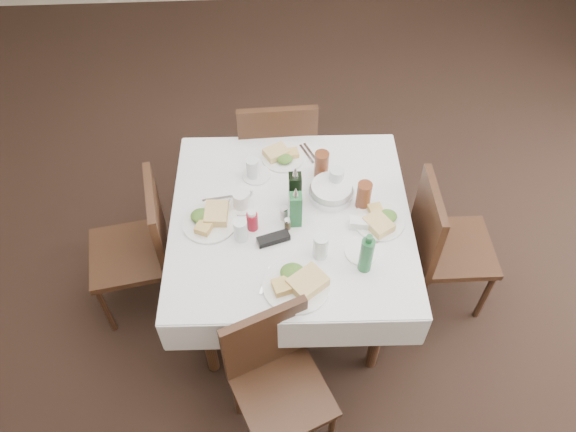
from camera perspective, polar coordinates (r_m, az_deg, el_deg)
The scene contains 33 objects.
ground_plane at distance 3.41m, azimuth 2.56°, elevation -8.34°, with size 7.00×7.00×0.00m, color black.
room_shell at distance 2.15m, azimuth 4.19°, elevation 16.31°, with size 6.04×7.04×2.80m.
dining_table at distance 2.86m, azimuth 0.27°, elevation -1.19°, with size 1.23×1.23×0.76m.
chair_north at distance 3.44m, azimuth -1.14°, elevation 6.71°, with size 0.46×0.46×0.95m.
chair_south at distance 2.65m, azimuth -1.35°, elevation -15.63°, with size 0.52×0.52×0.85m.
chair_east at distance 3.13m, azimuth 15.33°, elevation -2.39°, with size 0.42×0.42×0.88m.
chair_west at distance 3.11m, azimuth -14.56°, elevation -2.63°, with size 0.48×0.48×0.89m.
meal_north at distance 3.05m, azimuth -0.61°, elevation 6.14°, with size 0.24×0.24×0.05m.
meal_south at distance 2.53m, azimuth 1.00°, elevation -6.74°, with size 0.31×0.31×0.07m.
meal_east at distance 2.78m, azimuth 9.33°, elevation -0.43°, with size 0.25×0.25×0.06m.
meal_west at distance 2.78m, azimuth -7.96°, elevation -0.28°, with size 0.27×0.27×0.06m.
side_plate_a at distance 2.98m, azimuth -3.24°, elevation 4.20°, with size 0.15×0.15×0.01m.
side_plate_b at distance 2.67m, azimuth 7.47°, elevation -3.67°, with size 0.16×0.16×0.01m.
water_n at distance 2.93m, azimuth -3.61°, elevation 4.82°, with size 0.07×0.07×0.12m.
water_s at distance 2.60m, azimuth 3.34°, elevation -3.08°, with size 0.07×0.07×0.13m.
water_e at distance 2.87m, azimuth 4.91°, elevation 3.71°, with size 0.07×0.07×0.14m.
water_w at distance 2.67m, azimuth -4.83°, elevation -1.45°, with size 0.07×0.07×0.12m.
iced_tea_a at distance 2.93m, azimuth 3.42°, elevation 5.23°, with size 0.08×0.08×0.16m.
iced_tea_b at distance 2.80m, azimuth 7.71°, elevation 2.11°, with size 0.07×0.07×0.15m.
bread_basket at distance 2.86m, azimuth 4.41°, elevation 2.52°, with size 0.23×0.23×0.08m.
oil_cruet_dark at distance 2.76m, azimuth 0.71°, elevation 2.76°, with size 0.06×0.06×0.26m.
oil_cruet_green at distance 2.68m, azimuth 0.77°, elevation 0.79°, with size 0.06×0.06×0.25m.
ketchup_bottle at distance 2.71m, azimuth -3.65°, elevation -0.46°, with size 0.05×0.05×0.12m.
salt_shaker at distance 2.75m, azimuth -0.42°, elevation 0.29°, with size 0.04×0.04×0.09m.
pepper_shaker at distance 2.71m, azimuth -0.05°, elevation -0.82°, with size 0.03×0.03×0.07m.
coffee_mug at distance 2.81m, azimuth -4.76°, elevation 1.58°, with size 0.13×0.13×0.10m.
sunglasses at distance 2.68m, azimuth -1.50°, elevation -2.32°, with size 0.17×0.10×0.03m.
green_bottle at distance 2.54m, azimuth 7.97°, elevation -3.89°, with size 0.06×0.06×0.24m.
sugar_caddy at distance 2.75m, azimuth 7.32°, elevation -0.71°, with size 0.11×0.07×0.05m.
cutlery_n at distance 3.09m, azimuth 2.11°, elevation 6.38°, with size 0.10×0.16×0.01m.
cutlery_s at distance 2.56m, azimuth -2.06°, elevation -6.62°, with size 0.08×0.16×0.01m.
cutlery_e at distance 2.73m, azimuth 9.38°, elevation -2.25°, with size 0.16×0.10×0.01m.
cutlery_w at distance 2.87m, azimuth -6.80°, elevation 1.58°, with size 0.19×0.07×0.01m.
Camera 1 is at (-0.25, -1.77, 2.90)m, focal length 35.00 mm.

